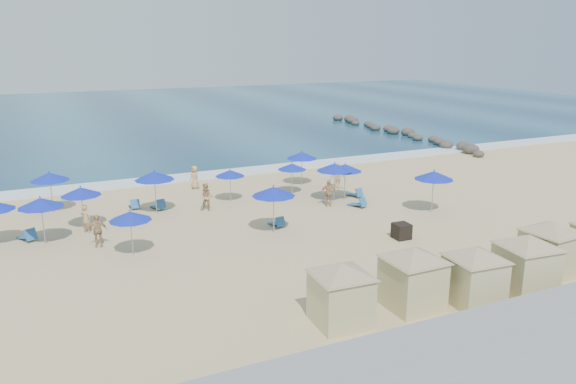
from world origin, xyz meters
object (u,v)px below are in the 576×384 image
object	(u,v)px
beachgoer_2	(328,193)
beachgoer_4	(195,177)
beachgoer_0	(86,219)
umbrella_2	(50,177)
trash_bin	(401,231)
umbrella_10	(335,167)
cabana_0	(341,286)
rock_jetty	(398,132)
umbrella_4	(154,176)
umbrella_5	(230,173)
beachgoer_3	(338,176)
cabana_1	(413,270)
umbrella_11	(434,175)
cabana_3	(527,256)
cabana_2	(475,268)
beachgoer_5	(97,231)
umbrella_12	(81,191)
umbrella_7	(292,167)
umbrella_9	(302,155)
umbrella_8	(345,168)
umbrella_6	(274,191)
beachgoer_1	(206,197)
cabana_4	(551,241)
umbrella_1	(41,203)
umbrella_3	(130,216)

from	to	relation	value
beachgoer_2	beachgoer_4	bearing A→B (deg)	158.98
beachgoer_0	umbrella_2	bearing A→B (deg)	-33.32
trash_bin	umbrella_10	size ratio (longest dim) A/B	0.31
cabana_0	beachgoer_2	xyz separation A→B (m)	(6.99, 13.46, -0.65)
rock_jetty	umbrella_4	distance (m)	35.15
umbrella_5	beachgoer_3	world-z (taller)	umbrella_5
cabana_1	beachgoer_3	world-z (taller)	cabana_1
umbrella_11	cabana_3	bearing A→B (deg)	-109.53
beachgoer_0	rock_jetty	bearing A→B (deg)	-111.12
cabana_2	umbrella_5	size ratio (longest dim) A/B	1.90
cabana_3	beachgoer_2	bearing A→B (deg)	95.23
umbrella_2	beachgoer_5	distance (m)	7.58
trash_bin	umbrella_12	xyz separation A→B (m)	(-15.02, 8.79, 1.74)
rock_jetty	umbrella_10	bearing A→B (deg)	-134.39
umbrella_7	umbrella_4	bearing A→B (deg)	-177.14
cabana_1	umbrella_9	xyz separation A→B (m)	(4.59, 18.86, 0.65)
cabana_0	umbrella_4	bearing A→B (deg)	100.95
umbrella_8	umbrella_4	bearing A→B (deg)	169.12
umbrella_9	umbrella_10	world-z (taller)	umbrella_10
umbrella_5	umbrella_6	size ratio (longest dim) A/B	0.81
beachgoer_1	beachgoer_3	world-z (taller)	beachgoer_3
cabana_4	umbrella_1	world-z (taller)	cabana_4
umbrella_4	beachgoer_5	distance (m)	6.04
umbrella_4	umbrella_9	xyz separation A→B (m)	(10.98, 2.33, -0.15)
beachgoer_2	beachgoer_4	world-z (taller)	beachgoer_2
cabana_1	umbrella_6	world-z (taller)	cabana_1
umbrella_3	beachgoer_4	size ratio (longest dim) A/B	1.41
beachgoer_2	beachgoer_5	world-z (taller)	beachgoer_2
cabana_3	umbrella_7	world-z (taller)	cabana_3
cabana_0	umbrella_2	distance (m)	21.32
beachgoer_0	beachgoer_4	xyz separation A→B (m)	(7.94, 6.51, 0.04)
cabana_1	umbrella_10	bearing A→B (deg)	72.10
beachgoer_1	umbrella_11	bearing A→B (deg)	9.37
umbrella_1	umbrella_5	world-z (taller)	umbrella_1
umbrella_7	cabana_4	bearing A→B (deg)	-74.86
umbrella_12	beachgoer_0	bearing A→B (deg)	-84.19
cabana_4	umbrella_11	xyz separation A→B (m)	(1.31, 9.64, 0.75)
cabana_0	beachgoer_0	xyz separation A→B (m)	(-7.39, 14.66, -0.72)
umbrella_2	beachgoer_5	size ratio (longest dim) A/B	1.51
umbrella_6	umbrella_7	size ratio (longest dim) A/B	1.21
beachgoer_4	umbrella_3	bearing A→B (deg)	-55.14
rock_jetty	beachgoer_3	world-z (taller)	beachgoer_3
cabana_1	umbrella_9	world-z (taller)	cabana_1
umbrella_6	beachgoer_5	distance (m)	9.24
umbrella_2	trash_bin	bearing A→B (deg)	-38.03
rock_jetty	beachgoer_2	xyz separation A→B (m)	(-20.23, -20.54, 0.50)
trash_bin	beachgoer_3	xyz separation A→B (m)	(1.98, 10.14, 0.53)
umbrella_1	umbrella_10	xyz separation A→B (m)	(17.32, 0.53, 0.06)
cabana_0	trash_bin	bearing A→B (deg)	40.98
umbrella_1	umbrella_8	distance (m)	18.16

